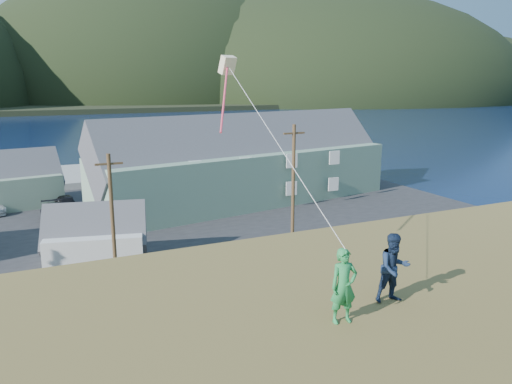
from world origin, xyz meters
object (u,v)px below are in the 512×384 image
wharf (26,180)px  shed_palegreen_far (5,182)px  shed_white (96,238)px  lodge (246,162)px  kite_flyer_green (344,286)px  kite_flyer_navy (394,268)px

wharf → shed_palegreen_far: 12.95m
shed_white → lodge: bearing=50.3°
shed_white → kite_flyer_green: size_ratio=4.24×
wharf → kite_flyer_green: kite_flyer_green is taller
wharf → lodge: 29.93m
shed_palegreen_far → kite_flyer_navy: size_ratio=6.23×
lodge → kite_flyer_green: bearing=-120.2°
kite_flyer_green → lodge: bearing=77.0°
shed_white → shed_palegreen_far: shed_palegreen_far is taller
lodge → kite_flyer_navy: lodge is taller
lodge → kite_flyer_navy: (-12.53, -38.14, 3.75)m
shed_white → shed_palegreen_far: (-6.09, 21.03, 0.60)m
kite_flyer_navy → shed_palegreen_far: bearing=111.9°
shed_palegreen_far → kite_flyer_green: bearing=-88.1°
lodge → kite_flyer_navy: bearing=-118.0°
lodge → kite_flyer_green: size_ratio=18.40×
wharf → shed_white: shed_white is taller
wharf → shed_white: (4.32, -33.65, 1.65)m
shed_palegreen_far → lodge: bearing=-27.9°
lodge → wharf: bearing=126.1°
lodge → shed_white: lodge is taller
shed_palegreen_far → kite_flyer_navy: 47.65m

